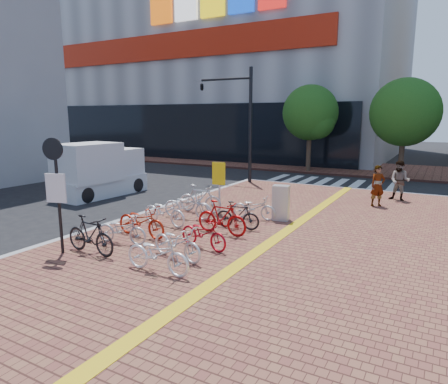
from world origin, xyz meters
The scene contains 27 objects.
ground centered at (0.00, 0.00, 0.00)m, with size 120.00×120.00×0.00m, color black.
sidewalk centered at (3.00, -5.00, 0.07)m, with size 14.00×34.00×0.15m, color brown.
tactile_strip centered at (2.00, -5.00, 0.16)m, with size 0.40×34.00×0.01m, color gold.
kerb_north centered at (3.00, 12.00, 0.08)m, with size 14.00×0.25×0.15m, color gray.
far_sidewalk centered at (0.00, 21.00, 0.07)m, with size 70.00×8.00×0.15m, color brown.
department_store centered at (-15.99, 31.95, 13.98)m, with size 36.00×24.27×28.00m.
crosswalk centered at (0.50, 14.00, 0.01)m, with size 7.50×4.00×0.01m.
street_trees centered at (5.04, 17.45, 4.10)m, with size 16.20×4.60×6.35m.
bike_0 centered at (-2.04, -2.33, 0.70)m, with size 0.52×1.83×1.10m, color black.
bike_1 centered at (-1.93, -1.19, 0.59)m, with size 0.58×1.68×0.88m, color #BBBBC0.
bike_2 centered at (-1.88, -0.35, 0.66)m, with size 0.68×1.94×1.02m, color #A51E0B.
bike_3 centered at (-2.06, 1.08, 0.66)m, with size 0.67×1.93×1.01m, color silver.
bike_4 centered at (-1.87, 2.26, 0.67)m, with size 0.69×1.97×1.03m, color silver.
bike_5 centered at (-2.00, 3.33, 0.71)m, with size 0.53×1.86×1.12m, color silver.
bike_6 centered at (0.49, -2.50, 0.64)m, with size 0.65×1.87×0.98m, color white.
bike_7 centered at (0.34, -1.48, 0.62)m, with size 0.62×1.77×0.93m, color silver.
bike_8 centered at (0.48, -0.36, 0.61)m, with size 0.61×1.74×0.91m, color #A80C19.
bike_9 centered at (0.25, 1.12, 0.71)m, with size 0.52×1.86×1.12m, color #9E0B0C.
bike_10 centered at (0.41, 1.95, 0.63)m, with size 0.45×1.59×0.95m, color black.
bike_11 centered at (0.34, 3.42, 0.59)m, with size 0.59×1.69×0.89m, color silver.
pedestrian_a centered at (4.03, 8.02, 1.03)m, with size 0.64×0.42×1.76m, color gray.
pedestrian_b centered at (4.73, 9.76, 1.07)m, with size 0.89×0.69×1.83m, color #4E5663.
utility_box centered at (1.27, 3.79, 0.81)m, with size 0.60×0.44×1.31m, color #B8B7BC.
yellow_sign centered at (-1.26, 3.58, 1.57)m, with size 0.55×0.13×2.05m.
notice_sign centered at (-2.80, -2.71, 2.20)m, with size 0.59×0.23×3.26m.
traffic_light_pole centered at (-5.01, 11.09, 4.66)m, with size 3.51×1.35×6.53m.
box_truck centered at (-8.74, 4.44, 1.26)m, with size 2.23×4.73×2.68m.
Camera 1 is at (6.49, -9.88, 3.98)m, focal length 32.00 mm.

